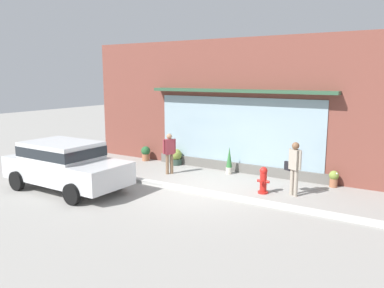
{
  "coord_description": "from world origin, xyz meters",
  "views": [
    {
      "loc": [
        6.24,
        -10.36,
        3.67
      ],
      "look_at": [
        -0.95,
        1.2,
        1.27
      ],
      "focal_mm": 36.15,
      "sensor_mm": 36.0,
      "label": 1
    }
  ],
  "objects_px": {
    "potted_plant_window_center": "(334,178)",
    "potted_plant_trailing_edge": "(229,161)",
    "fire_hydrant": "(263,180)",
    "potted_plant_corner_tall": "(146,153)",
    "pedestrian_with_handbag": "(294,164)",
    "potted_plant_window_left": "(176,157)",
    "parked_car_silver": "(65,163)",
    "pedestrian_passerby": "(169,150)"
  },
  "relations": [
    {
      "from": "potted_plant_window_center",
      "to": "potted_plant_trailing_edge",
      "type": "distance_m",
      "value": 3.78
    },
    {
      "from": "fire_hydrant",
      "to": "potted_plant_corner_tall",
      "type": "xyz_separation_m",
      "value": [
        -6.19,
        1.81,
        -0.08
      ]
    },
    {
      "from": "pedestrian_with_handbag",
      "to": "potted_plant_window_left",
      "type": "height_order",
      "value": "pedestrian_with_handbag"
    },
    {
      "from": "potted_plant_corner_tall",
      "to": "pedestrian_with_handbag",
      "type": "bearing_deg",
      "value": -12.22
    },
    {
      "from": "parked_car_silver",
      "to": "potted_plant_corner_tall",
      "type": "distance_m",
      "value": 4.88
    },
    {
      "from": "potted_plant_window_left",
      "to": "potted_plant_corner_tall",
      "type": "xyz_separation_m",
      "value": [
        -1.57,
        -0.04,
        0.03
      ]
    },
    {
      "from": "fire_hydrant",
      "to": "parked_car_silver",
      "type": "bearing_deg",
      "value": -152.01
    },
    {
      "from": "potted_plant_window_center",
      "to": "potted_plant_trailing_edge",
      "type": "xyz_separation_m",
      "value": [
        -3.77,
        -0.25,
        0.19
      ]
    },
    {
      "from": "fire_hydrant",
      "to": "pedestrian_with_handbag",
      "type": "relative_size",
      "value": 0.51
    },
    {
      "from": "parked_car_silver",
      "to": "potted_plant_window_left",
      "type": "relative_size",
      "value": 6.46
    },
    {
      "from": "potted_plant_window_center",
      "to": "potted_plant_corner_tall",
      "type": "height_order",
      "value": "potted_plant_corner_tall"
    },
    {
      "from": "pedestrian_with_handbag",
      "to": "potted_plant_window_center",
      "type": "relative_size",
      "value": 3.02
    },
    {
      "from": "pedestrian_passerby",
      "to": "potted_plant_window_left",
      "type": "distance_m",
      "value": 1.65
    },
    {
      "from": "fire_hydrant",
      "to": "pedestrian_with_handbag",
      "type": "bearing_deg",
      "value": 17.94
    },
    {
      "from": "parked_car_silver",
      "to": "pedestrian_with_handbag",
      "type": "bearing_deg",
      "value": 27.65
    },
    {
      "from": "potted_plant_corner_tall",
      "to": "potted_plant_window_center",
      "type": "bearing_deg",
      "value": 0.65
    },
    {
      "from": "potted_plant_window_center",
      "to": "parked_car_silver",
      "type": "bearing_deg",
      "value": -146.44
    },
    {
      "from": "potted_plant_trailing_edge",
      "to": "potted_plant_corner_tall",
      "type": "distance_m",
      "value": 4.17
    },
    {
      "from": "pedestrian_passerby",
      "to": "potted_plant_trailing_edge",
      "type": "relative_size",
      "value": 1.5
    },
    {
      "from": "fire_hydrant",
      "to": "pedestrian_passerby",
      "type": "height_order",
      "value": "pedestrian_passerby"
    },
    {
      "from": "potted_plant_corner_tall",
      "to": "parked_car_silver",
      "type": "bearing_deg",
      "value": -83.77
    },
    {
      "from": "pedestrian_passerby",
      "to": "potted_plant_corner_tall",
      "type": "relative_size",
      "value": 2.43
    },
    {
      "from": "pedestrian_passerby",
      "to": "potted_plant_window_center",
      "type": "height_order",
      "value": "pedestrian_passerby"
    },
    {
      "from": "fire_hydrant",
      "to": "potted_plant_window_left",
      "type": "height_order",
      "value": "fire_hydrant"
    },
    {
      "from": "fire_hydrant",
      "to": "potted_plant_window_center",
      "type": "height_order",
      "value": "fire_hydrant"
    },
    {
      "from": "pedestrian_with_handbag",
      "to": "potted_plant_trailing_edge",
      "type": "height_order",
      "value": "pedestrian_with_handbag"
    },
    {
      "from": "potted_plant_trailing_edge",
      "to": "potted_plant_window_left",
      "type": "relative_size",
      "value": 1.54
    },
    {
      "from": "pedestrian_with_handbag",
      "to": "potted_plant_corner_tall",
      "type": "bearing_deg",
      "value": 15.23
    },
    {
      "from": "fire_hydrant",
      "to": "pedestrian_passerby",
      "type": "distance_m",
      "value": 4.01
    },
    {
      "from": "fire_hydrant",
      "to": "potted_plant_window_center",
      "type": "distance_m",
      "value": 2.59
    },
    {
      "from": "pedestrian_passerby",
      "to": "potted_plant_window_center",
      "type": "bearing_deg",
      "value": 137.21
    },
    {
      "from": "potted_plant_corner_tall",
      "to": "potted_plant_window_left",
      "type": "bearing_deg",
      "value": 1.58
    },
    {
      "from": "potted_plant_window_center",
      "to": "pedestrian_passerby",
      "type": "bearing_deg",
      "value": -165.81
    },
    {
      "from": "parked_car_silver",
      "to": "potted_plant_corner_tall",
      "type": "bearing_deg",
      "value": 97.16
    },
    {
      "from": "parked_car_silver",
      "to": "potted_plant_trailing_edge",
      "type": "distance_m",
      "value": 5.93
    },
    {
      "from": "pedestrian_passerby",
      "to": "potted_plant_corner_tall",
      "type": "distance_m",
      "value": 2.67
    },
    {
      "from": "pedestrian_with_handbag",
      "to": "potted_plant_trailing_edge",
      "type": "bearing_deg",
      "value": 2.13
    },
    {
      "from": "pedestrian_passerby",
      "to": "potted_plant_window_left",
      "type": "relative_size",
      "value": 2.31
    },
    {
      "from": "parked_car_silver",
      "to": "potted_plant_trailing_edge",
      "type": "height_order",
      "value": "parked_car_silver"
    },
    {
      "from": "potted_plant_trailing_edge",
      "to": "potted_plant_corner_tall",
      "type": "relative_size",
      "value": 1.62
    },
    {
      "from": "potted_plant_window_center",
      "to": "potted_plant_window_left",
      "type": "distance_m",
      "value": 6.36
    },
    {
      "from": "fire_hydrant",
      "to": "parked_car_silver",
      "type": "height_order",
      "value": "parked_car_silver"
    }
  ]
}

